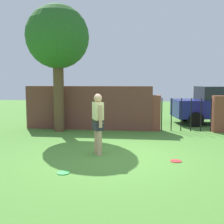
{
  "coord_description": "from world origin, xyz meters",
  "views": [
    {
      "loc": [
        0.87,
        -6.83,
        1.94
      ],
      "look_at": [
        -0.21,
        1.44,
        1.0
      ],
      "focal_mm": 43.39,
      "sensor_mm": 36.0,
      "label": 1
    }
  ],
  "objects": [
    {
      "name": "car",
      "position": [
        4.19,
        6.07,
        0.86
      ],
      "size": [
        4.4,
        2.39,
        1.72
      ],
      "rotation": [
        0.0,
        0.0,
        0.15
      ],
      "color": "navy",
      "rests_on": "ground"
    },
    {
      "name": "frisbee_red",
      "position": [
        1.59,
        -0.26,
        0.01
      ],
      "size": [
        0.27,
        0.27,
        0.02
      ],
      "primitive_type": "cylinder",
      "color": "red",
      "rests_on": "ground"
    },
    {
      "name": "brick_wall",
      "position": [
        -1.5,
        3.96,
        0.88
      ],
      "size": [
        5.16,
        0.5,
        1.76
      ],
      "primitive_type": "cube",
      "color": "brown",
      "rests_on": "ground"
    },
    {
      "name": "frisbee_green",
      "position": [
        -0.88,
        -1.44,
        0.01
      ],
      "size": [
        0.27,
        0.27,
        0.02
      ],
      "primitive_type": "cylinder",
      "color": "green",
      "rests_on": "ground"
    },
    {
      "name": "person",
      "position": [
        -0.42,
        0.16,
        0.9
      ],
      "size": [
        0.36,
        0.49,
        1.62
      ],
      "rotation": [
        0.0,
        0.0,
        -1.1
      ],
      "color": "tan",
      "rests_on": "ground"
    },
    {
      "name": "fence_gate",
      "position": [
        2.39,
        3.96,
        0.7
      ],
      "size": [
        2.86,
        0.44,
        1.4
      ],
      "color": "brown",
      "rests_on": "ground"
    },
    {
      "name": "ground_plane",
      "position": [
        0.0,
        0.0,
        0.0
      ],
      "size": [
        40.0,
        40.0,
        0.0
      ],
      "primitive_type": "plane",
      "color": "#4C8433"
    },
    {
      "name": "tree",
      "position": [
        -2.54,
        3.33,
        3.56
      ],
      "size": [
        2.4,
        2.4,
        4.84
      ],
      "color": "brown",
      "rests_on": "ground"
    }
  ]
}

